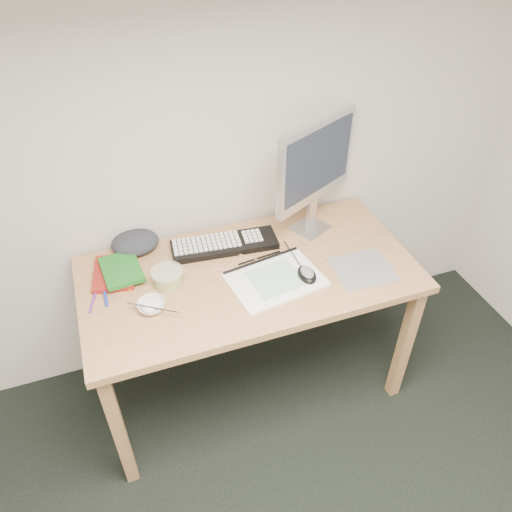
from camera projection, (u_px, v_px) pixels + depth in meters
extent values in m
plane|color=beige|center=(153.00, 122.00, 1.94)|extent=(3.60, 0.00, 3.60)
cube|color=tan|center=(119.00, 431.00, 1.96)|extent=(0.05, 0.05, 0.71)
cube|color=tan|center=(405.00, 344.00, 2.29)|extent=(0.05, 0.05, 0.71)
cube|color=tan|center=(102.00, 324.00, 2.39)|extent=(0.05, 0.05, 0.71)
cube|color=tan|center=(344.00, 265.00, 2.73)|extent=(0.05, 0.05, 0.71)
cube|color=tan|center=(249.00, 275.00, 2.10)|extent=(1.40, 0.70, 0.03)
cube|color=slate|center=(363.00, 269.00, 2.10)|extent=(0.25, 0.23, 0.00)
cube|color=silver|center=(275.00, 280.00, 2.05)|extent=(0.40, 0.32, 0.01)
cube|color=black|center=(224.00, 245.00, 2.21)|extent=(0.48, 0.19, 0.03)
cube|color=silver|center=(310.00, 228.00, 2.32)|extent=(0.21, 0.20, 0.01)
cube|color=silver|center=(311.00, 214.00, 2.27)|extent=(0.06, 0.04, 0.15)
cube|color=silver|center=(316.00, 161.00, 2.10)|extent=(0.43, 0.23, 0.37)
cube|color=black|center=(316.00, 160.00, 2.10)|extent=(0.38, 0.19, 0.29)
ellipsoid|color=black|center=(307.00, 272.00, 2.04)|extent=(0.08, 0.12, 0.04)
imported|color=silver|center=(151.00, 306.00, 1.91)|extent=(0.11, 0.11, 0.03)
cylinder|color=#BBBBBD|center=(153.00, 308.00, 1.88)|extent=(0.18, 0.13, 0.02)
cylinder|color=#D2CD4A|center=(168.00, 277.00, 2.02)|extent=(0.14, 0.14, 0.06)
cube|color=maroon|center=(114.00, 273.00, 2.07)|extent=(0.20, 0.25, 0.02)
cube|color=#18631C|center=(121.00, 270.00, 2.05)|extent=(0.17, 0.22, 0.02)
ellipsoid|color=#24282C|center=(135.00, 243.00, 2.18)|extent=(0.17, 0.15, 0.07)
cylinder|color=pink|center=(233.00, 270.00, 2.09)|extent=(0.17, 0.07, 0.01)
cylinder|color=tan|center=(255.00, 259.00, 2.15)|extent=(0.13, 0.14, 0.01)
cylinder|color=black|center=(259.00, 258.00, 2.16)|extent=(0.20, 0.03, 0.01)
cylinder|color=#2030B1|center=(105.00, 294.00, 1.98)|extent=(0.01, 0.14, 0.01)
cylinder|color=#CF5C18|center=(126.00, 281.00, 2.04)|extent=(0.03, 0.13, 0.01)
cylinder|color=#642485|center=(93.00, 302.00, 1.95)|extent=(0.04, 0.12, 0.01)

